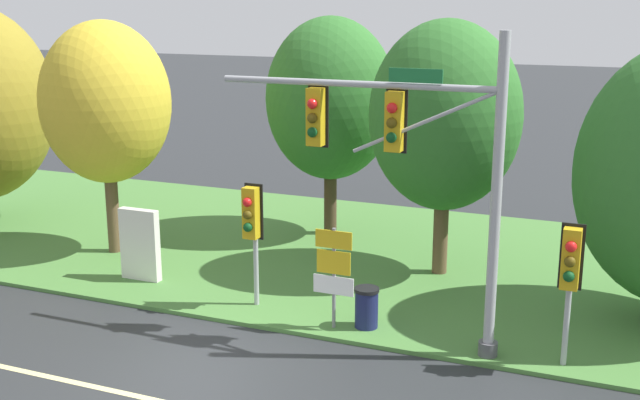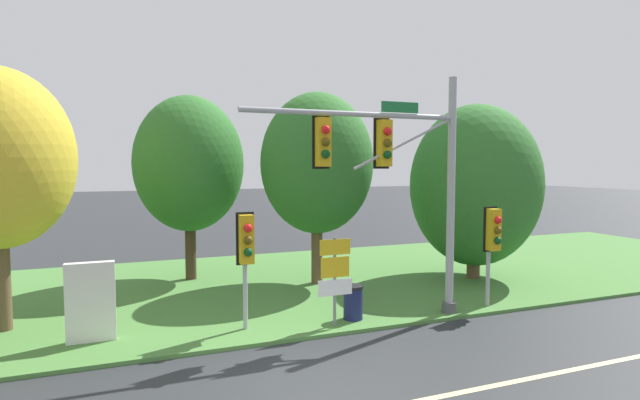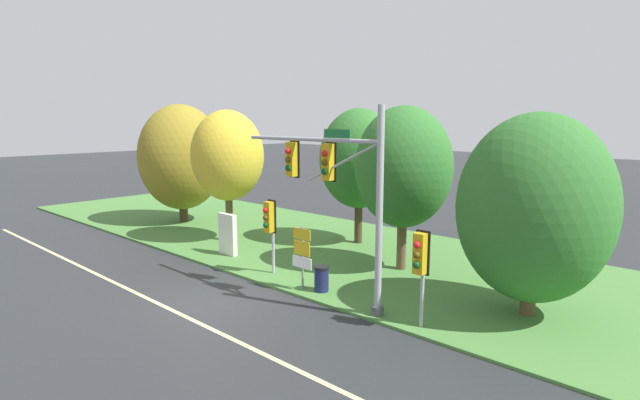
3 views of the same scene
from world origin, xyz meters
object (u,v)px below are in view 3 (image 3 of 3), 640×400
object	(u,v)px
tree_mid_verge	(404,168)
tree_tall_centre	(534,208)
pedestrian_signal_near_kerb	(420,259)
pedestrian_signal_further_along	(270,221)
tree_nearest_road	(181,157)
traffic_signal_mast	(338,184)
route_sign_post	(302,252)
info_kiosk	(228,234)
tree_left_of_mast	(228,156)
trash_bin	(321,279)
tree_behind_signpost	(359,159)

from	to	relation	value
tree_mid_verge	tree_tall_centre	bearing A→B (deg)	-13.57
pedestrian_signal_near_kerb	pedestrian_signal_further_along	world-z (taller)	pedestrian_signal_further_along
tree_nearest_road	traffic_signal_mast	bearing A→B (deg)	-14.03
route_sign_post	pedestrian_signal_further_along	bearing A→B (deg)	168.96
tree_mid_verge	info_kiosk	world-z (taller)	tree_mid_verge
pedestrian_signal_near_kerb	tree_left_of_mast	size ratio (longest dim) A/B	0.45
tree_mid_verge	trash_bin	world-z (taller)	tree_mid_verge
info_kiosk	tree_tall_centre	bearing A→B (deg)	9.48
tree_behind_signpost	tree_tall_centre	size ratio (longest dim) A/B	1.04
pedestrian_signal_further_along	tree_tall_centre	xyz separation A→B (m)	(9.22, 2.76, 1.28)
tree_left_of_mast	tree_tall_centre	distance (m)	14.98
traffic_signal_mast	tree_left_of_mast	bearing A→B (deg)	163.54
traffic_signal_mast	tree_behind_signpost	bearing A→B (deg)	123.53
tree_left_of_mast	tree_tall_centre	bearing A→B (deg)	1.65
tree_nearest_road	pedestrian_signal_near_kerb	bearing A→B (deg)	-11.74
tree_nearest_road	tree_behind_signpost	distance (m)	11.49
traffic_signal_mast	pedestrian_signal_near_kerb	distance (m)	3.72
tree_left_of_mast	tree_tall_centre	world-z (taller)	tree_left_of_mast
pedestrian_signal_further_along	info_kiosk	xyz separation A→B (m)	(-3.62, 0.62, -1.23)
tree_mid_verge	trash_bin	distance (m)	5.72
pedestrian_signal_near_kerb	route_sign_post	distance (m)	5.04
pedestrian_signal_near_kerb	tree_left_of_mast	xyz separation A→B (m)	(-12.95, 2.89, 2.21)
pedestrian_signal_further_along	tree_behind_signpost	distance (m)	6.79
tree_left_of_mast	tree_behind_signpost	size ratio (longest dim) A/B	0.99
pedestrian_signal_near_kerb	tree_nearest_road	size ratio (longest dim) A/B	0.42
trash_bin	traffic_signal_mast	bearing A→B (deg)	-20.72
pedestrian_signal_further_along	tree_left_of_mast	bearing A→B (deg)	157.82
pedestrian_signal_further_along	info_kiosk	world-z (taller)	pedestrian_signal_further_along
traffic_signal_mast	tree_mid_verge	xyz separation A→B (m)	(-0.55, 4.70, 0.16)
pedestrian_signal_further_along	tree_left_of_mast	size ratio (longest dim) A/B	0.45
pedestrian_signal_near_kerb	trash_bin	xyz separation A→B (m)	(-4.32, 0.43, -1.67)
info_kiosk	trash_bin	bearing A→B (deg)	-6.48
tree_left_of_mast	tree_mid_verge	size ratio (longest dim) A/B	0.99
traffic_signal_mast	tree_behind_signpost	world-z (taller)	tree_behind_signpost
tree_nearest_road	tree_left_of_mast	distance (m)	6.03
traffic_signal_mast	tree_nearest_road	size ratio (longest dim) A/B	0.94
route_sign_post	tree_behind_signpost	size ratio (longest dim) A/B	0.35
pedestrian_signal_near_kerb	tree_nearest_road	world-z (taller)	tree_nearest_road
tree_mid_verge	info_kiosk	xyz separation A→B (m)	(-7.12, -3.52, -3.30)
tree_behind_signpost	trash_bin	bearing A→B (deg)	-62.00
traffic_signal_mast	route_sign_post	distance (m)	3.23
pedestrian_signal_further_along	tree_nearest_road	size ratio (longest dim) A/B	0.43
tree_mid_verge	tree_tall_centre	world-z (taller)	tree_mid_verge
pedestrian_signal_further_along	tree_mid_verge	xyz separation A→B (m)	(3.51, 4.14, 2.07)
traffic_signal_mast	info_kiosk	world-z (taller)	traffic_signal_mast
tree_left_of_mast	pedestrian_signal_near_kerb	bearing A→B (deg)	-12.57
pedestrian_signal_near_kerb	info_kiosk	size ratio (longest dim) A/B	1.57
tree_tall_centre	trash_bin	world-z (taller)	tree_tall_centre
tree_nearest_road	tree_mid_verge	distance (m)	15.18
pedestrian_signal_further_along	tree_mid_verge	size ratio (longest dim) A/B	0.45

